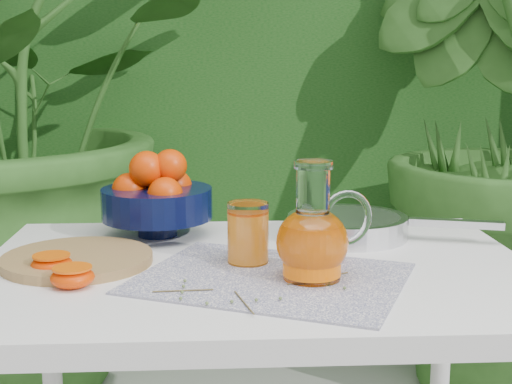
{
  "coord_description": "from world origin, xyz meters",
  "views": [
    {
      "loc": [
        -0.05,
        -1.2,
        1.12
      ],
      "look_at": [
        0.02,
        0.06,
        0.88
      ],
      "focal_mm": 50.0,
      "sensor_mm": 36.0,
      "label": 1
    }
  ],
  "objects": [
    {
      "name": "juice_pitcher",
      "position": [
        0.11,
        -0.06,
        0.82
      ],
      "size": [
        0.18,
        0.15,
        0.2
      ],
      "color": "white",
      "rests_on": "white_table"
    },
    {
      "name": "saute_pan",
      "position": [
        0.22,
        0.23,
        0.78
      ],
      "size": [
        0.46,
        0.31,
        0.05
      ],
      "color": "silver",
      "rests_on": "white_table"
    },
    {
      "name": "white_table",
      "position": [
        0.02,
        0.04,
        0.67
      ],
      "size": [
        1.0,
        0.7,
        0.75
      ],
      "color": "white",
      "rests_on": "ground"
    },
    {
      "name": "placemat",
      "position": [
        0.04,
        -0.05,
        0.75
      ],
      "size": [
        0.53,
        0.48,
        0.0
      ],
      "primitive_type": "cube",
      "rotation": [
        0.0,
        0.0,
        -0.42
      ],
      "color": "#0C1348",
      "rests_on": "white_table"
    },
    {
      "name": "potted_plant_right",
      "position": [
        0.86,
        1.13,
        0.9
      ],
      "size": [
        2.37,
        2.37,
        1.8
      ],
      "primitive_type": "imported",
      "rotation": [
        0.0,
        0.0,
        1.98
      ],
      "color": "#2E5D1F",
      "rests_on": "ground"
    },
    {
      "name": "cutting_board",
      "position": [
        -0.3,
        0.06,
        0.76
      ],
      "size": [
        0.34,
        0.34,
        0.02
      ],
      "primitive_type": "cylinder",
      "rotation": [
        0.0,
        0.0,
        0.28
      ],
      "color": "#9F7D48",
      "rests_on": "white_table"
    },
    {
      "name": "juice_tumbler",
      "position": [
        0.0,
        0.04,
        0.81
      ],
      "size": [
        0.08,
        0.08,
        0.11
      ],
      "color": "white",
      "rests_on": "white_table"
    },
    {
      "name": "hedge_backdrop",
      "position": [
        0.06,
        2.06,
        1.19
      ],
      "size": [
        8.0,
        1.65,
        2.5
      ],
      "color": "#154B16",
      "rests_on": "ground"
    },
    {
      "name": "thyme_sprigs",
      "position": [
        0.01,
        -0.12,
        0.76
      ],
      "size": [
        0.33,
        0.23,
        0.01
      ],
      "color": "brown",
      "rests_on": "white_table"
    },
    {
      "name": "fruit_bowl",
      "position": [
        -0.18,
        0.27,
        0.83
      ],
      "size": [
        0.3,
        0.3,
        0.18
      ],
      "color": "black",
      "rests_on": "white_table"
    },
    {
      "name": "orange_halves",
      "position": [
        -0.16,
        -0.01,
        0.77
      ],
      "size": [
        0.58,
        0.21,
        0.03
      ],
      "color": "#DE4302",
      "rests_on": "white_table"
    }
  ]
}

